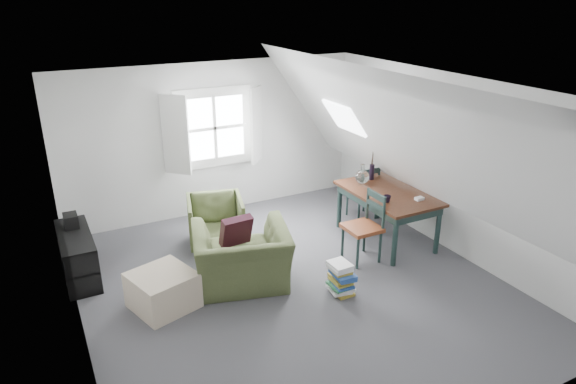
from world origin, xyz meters
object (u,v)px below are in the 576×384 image
armchair_near (242,284)px  armchair_far (217,244)px  dining_table (387,198)px  media_shelf (78,259)px  dining_chair_near (365,226)px  magazine_stack (341,278)px  ottoman (163,290)px  dining_chair_far (364,191)px

armchair_near → armchair_far: 1.20m
dining_table → media_shelf: bearing=171.8°
dining_table → dining_chair_near: size_ratio=1.58×
dining_chair_near → magazine_stack: dining_chair_near is taller
dining_chair_near → media_shelf: (-3.58, 1.30, -0.23)m
media_shelf → magazine_stack: media_shelf is taller
dining_table → dining_chair_near: dining_chair_near is taller
armchair_far → ottoman: size_ratio=1.21×
ottoman → dining_chair_near: bearing=-2.7°
dining_chair_far → armchair_near: bearing=40.0°
armchair_near → ottoman: ottoman is taller
dining_table → dining_chair_far: dining_chair_far is taller
ottoman → dining_table: 3.47m
ottoman → dining_table: bearing=3.6°
armchair_far → dining_chair_near: bearing=-24.4°
ottoman → dining_chair_far: 3.75m
armchair_near → dining_table: bearing=-160.3°
dining_table → dining_chair_near: bearing=-147.1°
armchair_far → dining_chair_near: 2.22m
armchair_near → ottoman: (-1.03, -0.04, 0.22)m
dining_chair_far → dining_chair_near: size_ratio=0.92×
armchair_far → dining_table: bearing=-8.8°
ottoman → magazine_stack: 2.16m
armchair_far → dining_chair_far: dining_chair_far is taller
armchair_far → dining_chair_near: (1.67, -1.37, 0.51)m
armchair_near → dining_chair_far: (2.57, 1.00, 0.47)m
dining_table → magazine_stack: 1.75m
armchair_far → armchair_near: bearing=-79.4°
ottoman → dining_chair_near: 2.80m
dining_table → magazine_stack: bearing=-141.5°
dining_chair_near → ottoman: bearing=-107.4°
ottoman → dining_chair_far: dining_chair_far is taller
armchair_far → ottoman: (-1.12, -1.24, 0.22)m
ottoman → dining_chair_near: dining_chair_near is taller
armchair_near → dining_chair_near: bearing=-170.1°
dining_chair_near → dining_table: bearing=103.7°
dining_table → armchair_near: bearing=-171.1°
dining_chair_far → dining_table: bearing=97.5°
dining_chair_near → media_shelf: 3.82m
dining_chair_far → media_shelf: dining_chair_far is taller
dining_table → magazine_stack: (-1.40, -0.94, -0.46)m
ottoman → media_shelf: bearing=124.3°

